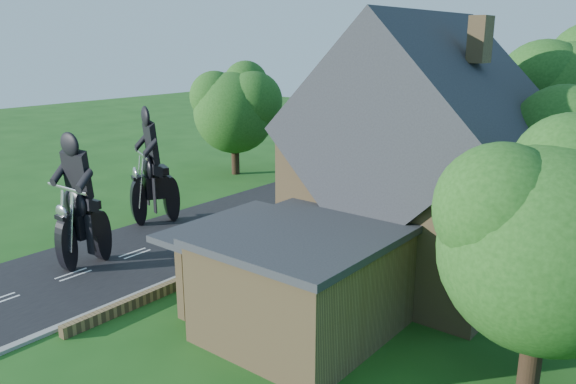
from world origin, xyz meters
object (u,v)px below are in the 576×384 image
Objects in this scene: motorcycle_follow at (155,206)px; house at (419,168)px; motorcycle_lead at (84,246)px; annex at (300,280)px; garden_wall at (281,240)px.

house is at bearing -143.94° from motorcycle_follow.
motorcycle_lead is 5.98m from motorcycle_follow.
annex is (-0.62, -6.80, -2.58)m from house.
motorcycle_lead is at bearing -172.84° from annex.
garden_wall is 12.04× the size of motorcycle_lead.
annex is 3.86× the size of motorcycle_lead.
garden_wall is at bearing -170.83° from house.
motorcycle_lead reaches higher than garden_wall.
motorcycle_lead is (-4.80, -7.10, 0.65)m from garden_wall.
annex is at bearing -173.66° from motorcycle_lead.
annex reaches higher than garden_wall.
annex is 10.49m from motorcycle_lead.
garden_wall is at bearing -142.39° from motorcycle_follow.
annex reaches higher than motorcycle_follow.
annex is (5.57, -5.80, 1.57)m from garden_wall.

